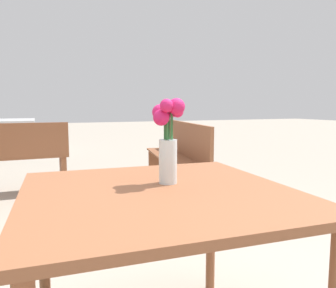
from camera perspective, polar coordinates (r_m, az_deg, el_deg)
table_front at (r=1.27m, az=-1.65°, el=-11.63°), size 1.06×1.05×0.73m
flower_vase at (r=1.32m, az=0.02°, el=1.17°), size 0.13×0.12×0.35m
bench_near at (r=3.86m, az=2.02°, el=-1.95°), size 0.64×1.73×0.85m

